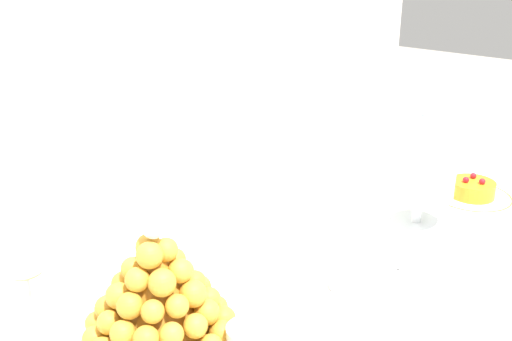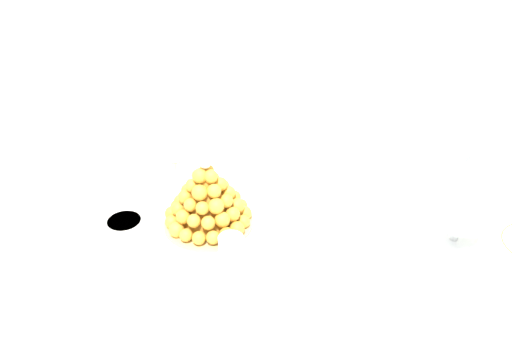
{
  "view_description": "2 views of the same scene",
  "coord_description": "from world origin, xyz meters",
  "px_view_note": "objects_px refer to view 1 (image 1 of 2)",
  "views": [
    {
      "loc": [
        -0.77,
        -0.49,
        1.29
      ],
      "look_at": [
        -0.08,
        0.05,
        0.94
      ],
      "focal_mm": 41.96,
      "sensor_mm": 36.0,
      "label": 1
    },
    {
      "loc": [
        -0.29,
        -0.99,
        1.55
      ],
      "look_at": [
        -0.18,
        0.02,
        0.91
      ],
      "focal_mm": 36.46,
      "sensor_mm": 36.0,
      "label": 2
    }
  ],
  "objects_px": {
    "serving_tray": "(200,334)",
    "croquembouche": "(158,297)",
    "dessert_cup_centre": "(348,273)",
    "macaron_goblet": "(423,158)",
    "fruit_tart_plate": "(472,192)",
    "wine_glass": "(24,260)"
  },
  "relations": [
    {
      "from": "serving_tray",
      "to": "macaron_goblet",
      "type": "distance_m",
      "value": 0.57
    },
    {
      "from": "croquembouche",
      "to": "fruit_tart_plate",
      "type": "xyz_separation_m",
      "value": [
        0.79,
        -0.17,
        -0.07
      ]
    },
    {
      "from": "serving_tray",
      "to": "fruit_tart_plate",
      "type": "distance_m",
      "value": 0.76
    },
    {
      "from": "serving_tray",
      "to": "macaron_goblet",
      "type": "height_order",
      "value": "macaron_goblet"
    },
    {
      "from": "dessert_cup_centre",
      "to": "macaron_goblet",
      "type": "height_order",
      "value": "macaron_goblet"
    },
    {
      "from": "macaron_goblet",
      "to": "fruit_tart_plate",
      "type": "height_order",
      "value": "macaron_goblet"
    },
    {
      "from": "croquembouche",
      "to": "dessert_cup_centre",
      "type": "height_order",
      "value": "croquembouche"
    },
    {
      "from": "serving_tray",
      "to": "macaron_goblet",
      "type": "bearing_deg",
      "value": -9.42
    },
    {
      "from": "dessert_cup_centre",
      "to": "croquembouche",
      "type": "bearing_deg",
      "value": 154.41
    },
    {
      "from": "croquembouche",
      "to": "fruit_tart_plate",
      "type": "bearing_deg",
      "value": -12.04
    },
    {
      "from": "serving_tray",
      "to": "wine_glass",
      "type": "relative_size",
      "value": 4.48
    },
    {
      "from": "serving_tray",
      "to": "croquembouche",
      "type": "xyz_separation_m",
      "value": [
        -0.05,
        0.03,
        0.08
      ]
    },
    {
      "from": "serving_tray",
      "to": "fruit_tart_plate",
      "type": "xyz_separation_m",
      "value": [
        0.75,
        -0.14,
        0.01
      ]
    },
    {
      "from": "croquembouche",
      "to": "macaron_goblet",
      "type": "xyz_separation_m",
      "value": [
        0.59,
        -0.13,
        0.06
      ]
    },
    {
      "from": "serving_tray",
      "to": "croquembouche",
      "type": "relative_size",
      "value": 2.88
    },
    {
      "from": "dessert_cup_centre",
      "to": "wine_glass",
      "type": "bearing_deg",
      "value": 137.79
    },
    {
      "from": "croquembouche",
      "to": "dessert_cup_centre",
      "type": "distance_m",
      "value": 0.33
    },
    {
      "from": "fruit_tart_plate",
      "to": "croquembouche",
      "type": "bearing_deg",
      "value": 167.96
    },
    {
      "from": "serving_tray",
      "to": "fruit_tart_plate",
      "type": "bearing_deg",
      "value": -10.25
    },
    {
      "from": "croquembouche",
      "to": "fruit_tart_plate",
      "type": "height_order",
      "value": "croquembouche"
    },
    {
      "from": "fruit_tart_plate",
      "to": "wine_glass",
      "type": "relative_size",
      "value": 1.24
    },
    {
      "from": "macaron_goblet",
      "to": "dessert_cup_centre",
      "type": "bearing_deg",
      "value": -177.17
    }
  ]
}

